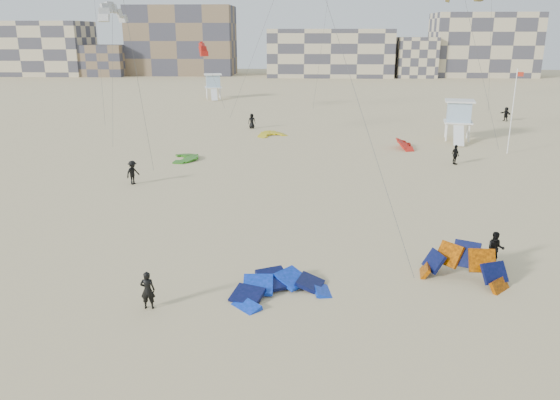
# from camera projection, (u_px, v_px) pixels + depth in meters

# --- Properties ---
(ground) EXTENTS (320.00, 320.00, 0.00)m
(ground) POSITION_uv_depth(u_px,v_px,m) (176.00, 326.00, 21.57)
(ground) COLOR #C5B684
(ground) RESTS_ON ground
(kite_ground_blue) EXTENTS (6.16, 6.27, 2.66)m
(kite_ground_blue) POSITION_uv_depth(u_px,v_px,m) (282.00, 295.00, 24.08)
(kite_ground_blue) COLOR #183BF2
(kite_ground_blue) RESTS_ON ground
(kite_ground_orange) EXTENTS (5.37, 5.30, 3.92)m
(kite_ground_orange) POSITION_uv_depth(u_px,v_px,m) (462.00, 280.00, 25.52)
(kite_ground_orange) COLOR #EB6800
(kite_ground_orange) RESTS_ON ground
(kite_ground_green) EXTENTS (4.12, 3.93, 0.82)m
(kite_ground_green) POSITION_uv_depth(u_px,v_px,m) (185.00, 159.00, 49.90)
(kite_ground_green) COLOR #267715
(kite_ground_green) RESTS_ON ground
(kite_ground_red_far) EXTENTS (3.26, 3.10, 2.78)m
(kite_ground_red_far) POSITION_uv_depth(u_px,v_px,m) (405.00, 148.00, 54.56)
(kite_ground_red_far) COLOR red
(kite_ground_red_far) RESTS_ON ground
(kite_ground_yellow) EXTENTS (4.48, 4.54, 1.53)m
(kite_ground_yellow) POSITION_uv_depth(u_px,v_px,m) (272.00, 136.00, 61.19)
(kite_ground_yellow) COLOR gold
(kite_ground_yellow) RESTS_ON ground
(kitesurfer_main) EXTENTS (0.63, 0.43, 1.67)m
(kitesurfer_main) POSITION_uv_depth(u_px,v_px,m) (148.00, 290.00, 22.70)
(kitesurfer_main) COLOR black
(kitesurfer_main) RESTS_ON ground
(kitesurfer_b) EXTENTS (0.98, 0.85, 1.74)m
(kitesurfer_b) POSITION_uv_depth(u_px,v_px,m) (495.00, 249.00, 26.93)
(kitesurfer_b) COLOR black
(kitesurfer_b) RESTS_ON ground
(kitesurfer_c) EXTENTS (1.19, 1.36, 1.82)m
(kitesurfer_c) POSITION_uv_depth(u_px,v_px,m) (133.00, 173.00, 41.45)
(kitesurfer_c) COLOR black
(kitesurfer_c) RESTS_ON ground
(kitesurfer_d) EXTENTS (0.72, 1.10, 1.74)m
(kitesurfer_d) POSITION_uv_depth(u_px,v_px,m) (455.00, 155.00, 47.70)
(kitesurfer_d) COLOR black
(kitesurfer_d) RESTS_ON ground
(kitesurfer_e) EXTENTS (0.96, 0.72, 1.79)m
(kitesurfer_e) POSITION_uv_depth(u_px,v_px,m) (252.00, 121.00, 65.76)
(kitesurfer_e) COLOR black
(kitesurfer_e) RESTS_ON ground
(kitesurfer_f) EXTENTS (1.28, 1.74, 1.82)m
(kitesurfer_f) POSITION_uv_depth(u_px,v_px,m) (506.00, 114.00, 71.25)
(kitesurfer_f) COLOR black
(kitesurfer_f) RESTS_ON ground
(kite_fly_grey) EXTENTS (4.10, 4.67, 12.91)m
(kite_fly_grey) POSITION_uv_depth(u_px,v_px,m) (112.00, 14.00, 49.28)
(kite_fly_grey) COLOR silver
(kite_fly_grey) RESTS_ON ground
(kite_fly_red) EXTENTS (5.13, 4.23, 9.04)m
(kite_fly_red) POSITION_uv_depth(u_px,v_px,m) (203.00, 50.00, 75.28)
(kite_fly_red) COLOR red
(kite_fly_red) RESTS_ON ground
(lifeguard_tower_near) EXTENTS (3.51, 6.09, 4.24)m
(lifeguard_tower_near) POSITION_uv_depth(u_px,v_px,m) (458.00, 120.00, 58.45)
(lifeguard_tower_near) COLOR white
(lifeguard_tower_near) RESTS_ON ground
(lifeguard_tower_far) EXTENTS (3.56, 6.11, 4.23)m
(lifeguard_tower_far) POSITION_uv_depth(u_px,v_px,m) (213.00, 86.00, 95.41)
(lifeguard_tower_far) COLOR white
(lifeguard_tower_far) RESTS_ON ground
(flagpole) EXTENTS (0.64, 0.10, 7.94)m
(flagpole) POSITION_uv_depth(u_px,v_px,m) (513.00, 110.00, 51.09)
(flagpole) COLOR white
(flagpole) RESTS_ON ground
(condo_west_a) EXTENTS (30.00, 15.00, 14.00)m
(condo_west_a) POSITION_uv_depth(u_px,v_px,m) (33.00, 48.00, 147.30)
(condo_west_a) COLOR #C3B38F
(condo_west_a) RESTS_ON ground
(condo_west_b) EXTENTS (28.00, 14.00, 18.00)m
(condo_west_b) POSITION_uv_depth(u_px,v_px,m) (182.00, 41.00, 148.41)
(condo_west_b) COLOR #776047
(condo_west_b) RESTS_ON ground
(condo_mid) EXTENTS (32.00, 16.00, 12.00)m
(condo_mid) POSITION_uv_depth(u_px,v_px,m) (330.00, 53.00, 143.35)
(condo_mid) COLOR #C3B38F
(condo_mid) RESTS_ON ground
(condo_east) EXTENTS (26.00, 14.00, 16.00)m
(condo_east) POSITION_uv_depth(u_px,v_px,m) (483.00, 45.00, 142.55)
(condo_east) COLOR #C3B38F
(condo_east) RESTS_ON ground
(condo_fill_left) EXTENTS (12.00, 10.00, 8.00)m
(condo_fill_left) POSITION_uv_depth(u_px,v_px,m) (104.00, 60.00, 145.21)
(condo_fill_left) COLOR #776047
(condo_fill_left) RESTS_ON ground
(condo_fill_right) EXTENTS (10.00, 10.00, 10.00)m
(condo_fill_right) POSITION_uv_depth(u_px,v_px,m) (415.00, 57.00, 140.57)
(condo_fill_right) COLOR #C3B38F
(condo_fill_right) RESTS_ON ground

